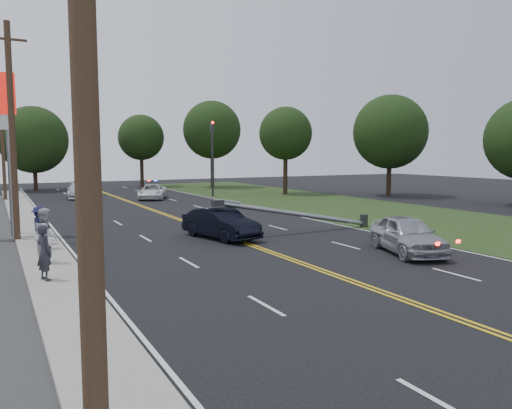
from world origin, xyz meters
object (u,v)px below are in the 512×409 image
traffic_signal (212,152)px  waiting_sedan (407,235)px  utility_pole_far (2,141)px  crashed_sedan (221,223)px  fallen_streetlight (305,215)px  emergency_a (152,192)px  bystander_d (44,229)px  emergency_b (79,190)px  bystander_c (39,225)px  utility_pole_mid (12,132)px  bystander_b (46,235)px  bystander_a (44,252)px  utility_pole_near (84,62)px

traffic_signal → waiting_sedan: 28.91m
utility_pole_far → crashed_sedan: 27.46m
fallen_streetlight → emergency_a: fallen_streetlight is taller
fallen_streetlight → emergency_a: size_ratio=2.01×
waiting_sedan → bystander_d: bearing=170.4°
emergency_b → bystander_c: 24.16m
emergency_b → bystander_d: 25.52m
utility_pole_mid → bystander_b: utility_pole_mid is taller
fallen_streetlight → utility_pole_mid: size_ratio=0.94×
utility_pole_far → bystander_a: size_ratio=5.64×
utility_pole_near → bystander_c: 18.68m
emergency_a → bystander_b: bearing=-91.2°
crashed_sedan → emergency_a: bearing=68.9°
utility_pole_far → utility_pole_near: bearing=-90.0°
emergency_b → fallen_streetlight: bearing=-66.8°
utility_pole_near → emergency_b: (6.01, 41.79, -4.36)m
utility_pole_mid → bystander_b: bearing=-83.1°
fallen_streetlight → traffic_signal: bearing=79.4°
traffic_signal → utility_pole_far: bearing=167.1°
bystander_a → utility_pole_near: bearing=153.6°
utility_pole_near → emergency_a: bearing=72.9°
utility_pole_mid → crashed_sedan: 10.42m
bystander_c → emergency_b: bearing=-11.7°
emergency_a → emergency_b: size_ratio=0.94×
utility_pole_far → bystander_b: size_ratio=4.96×
utility_pole_mid → utility_pole_far: same height
traffic_signal → emergency_a: traffic_signal is taller
utility_pole_mid → waiting_sedan: utility_pole_mid is taller
waiting_sedan → emergency_b: bearing=123.5°
bystander_a → bystander_d: size_ratio=1.06×
emergency_b → bystander_b: 28.28m
utility_pole_mid → bystander_c: bearing=-65.4°
utility_pole_far → bystander_b: 28.27m
fallen_streetlight → waiting_sedan: (0.71, -6.51, -0.14)m
bystander_a → bystander_b: size_ratio=0.88×
utility_pole_near → bystander_d: utility_pole_near is taller
traffic_signal → waiting_sedan: (-3.41, -28.50, -3.43)m
emergency_b → bystander_b: bystander_b is taller
bystander_b → utility_pole_far: bearing=7.3°
waiting_sedan → utility_pole_mid: bearing=162.7°
utility_pole_near → emergency_a: (11.63, 37.87, -4.44)m
fallen_streetlight → bystander_c: (-12.56, 2.20, 0.04)m
fallen_streetlight → emergency_b: size_ratio=1.88×
utility_pole_near → bystander_a: 12.00m
utility_pole_mid → emergency_b: (6.01, 21.79, -4.36)m
waiting_sedan → bystander_d: size_ratio=2.72×
bystander_d → utility_pole_near: bearing=-154.7°
traffic_signal → crashed_sedan: size_ratio=1.56×
emergency_b → bystander_a: bearing=-93.1°
fallen_streetlight → bystander_b: bystander_b is taller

